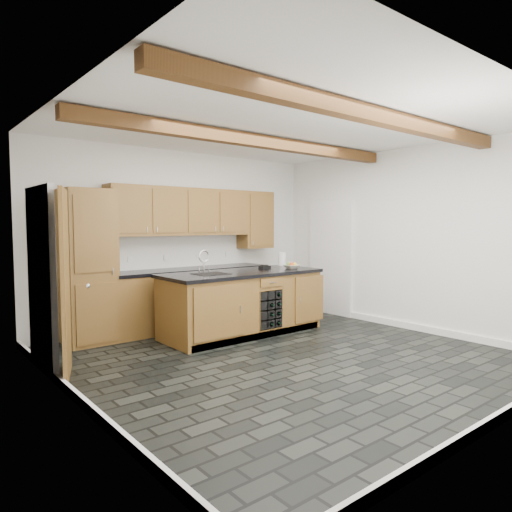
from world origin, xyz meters
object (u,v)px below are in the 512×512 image
at_px(fruit_bowl, 292,267).
at_px(paper_towel, 282,259).
at_px(island, 243,303).
at_px(kitchen_scale, 265,267).

bearing_deg(fruit_bowl, paper_towel, 63.30).
bearing_deg(island, fruit_bowl, -8.81).
bearing_deg(kitchen_scale, paper_towel, 14.28).
xyz_separation_m(kitchen_scale, paper_towel, (0.57, 0.22, 0.08)).
height_order(island, kitchen_scale, kitchen_scale).
relative_size(island, paper_towel, 11.28).
relative_size(island, fruit_bowl, 9.92).
bearing_deg(fruit_bowl, island, 171.19).
height_order(fruit_bowl, paper_towel, paper_towel).
relative_size(island, kitchen_scale, 12.70).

